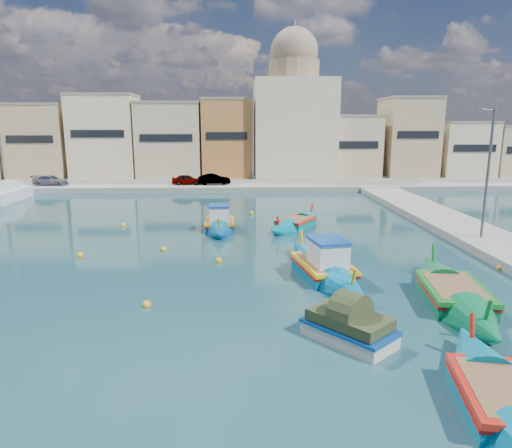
# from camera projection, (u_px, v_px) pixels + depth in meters

# --- Properties ---
(ground) EXTENTS (160.00, 160.00, 0.00)m
(ground) POSITION_uv_depth(u_px,v_px,m) (174.00, 282.00, 20.94)
(ground) COLOR #143A3E
(ground) RESTS_ON ground
(north_quay) EXTENTS (80.00, 8.00, 0.60)m
(north_quay) POSITION_uv_depth(u_px,v_px,m) (213.00, 185.00, 52.12)
(north_quay) COLOR gray
(north_quay) RESTS_ON ground
(north_townhouses) EXTENTS (83.20, 7.87, 10.19)m
(north_townhouses) POSITION_uv_depth(u_px,v_px,m) (268.00, 141.00, 58.55)
(north_townhouses) COLOR #C4B088
(north_townhouses) RESTS_ON ground
(church_block) EXTENTS (10.00, 10.00, 19.10)m
(church_block) POSITION_uv_depth(u_px,v_px,m) (293.00, 114.00, 58.56)
(church_block) COLOR beige
(church_block) RESTS_ON ground
(quay_street_lamp) EXTENTS (1.18, 0.16, 8.00)m
(quay_street_lamp) POSITION_uv_depth(u_px,v_px,m) (487.00, 173.00, 26.48)
(quay_street_lamp) COLOR #595B60
(quay_street_lamp) RESTS_ON ground
(parked_cars) EXTENTS (21.66, 1.83, 1.17)m
(parked_cars) POSITION_uv_depth(u_px,v_px,m) (144.00, 180.00, 50.22)
(parked_cars) COLOR #4C1919
(parked_cars) RESTS_ON north_quay
(luzzu_turquoise_cabin) EXTENTS (3.72, 9.63, 3.02)m
(luzzu_turquoise_cabin) POSITION_uv_depth(u_px,v_px,m) (324.00, 269.00, 21.69)
(luzzu_turquoise_cabin) COLOR #0074A5
(luzzu_turquoise_cabin) RESTS_ON ground
(luzzu_blue_cabin) EXTENTS (2.07, 7.75, 2.73)m
(luzzu_blue_cabin) POSITION_uv_depth(u_px,v_px,m) (220.00, 224.00, 31.52)
(luzzu_blue_cabin) COLOR #00559E
(luzzu_blue_cabin) RESTS_ON ground
(luzzu_cyan_mid) EXTENTS (5.62, 7.35, 2.25)m
(luzzu_cyan_mid) POSITION_uv_depth(u_px,v_px,m) (296.00, 224.00, 32.16)
(luzzu_cyan_mid) COLOR #008197
(luzzu_cyan_mid) RESTS_ON ground
(luzzu_blue_south) EXTENTS (3.60, 9.77, 2.76)m
(luzzu_blue_south) POSITION_uv_depth(u_px,v_px,m) (454.00, 296.00, 18.40)
(luzzu_blue_south) COLOR #0A723F
(luzzu_blue_south) RESTS_ON ground
(luzzu_cyan_south) EXTENTS (3.46, 8.13, 2.46)m
(luzzu_cyan_south) POSITION_uv_depth(u_px,v_px,m) (503.00, 403.00, 11.40)
(luzzu_cyan_south) COLOR #0079A4
(luzzu_cyan_south) RESTS_ON ground
(tender_near) EXTENTS (3.21, 3.34, 1.49)m
(tender_near) POSITION_uv_depth(u_px,v_px,m) (349.00, 328.00, 15.15)
(tender_near) COLOR beige
(tender_near) RESTS_ON ground
(yacht_north) EXTENTS (2.71, 9.23, 12.28)m
(yacht_north) POSITION_uv_depth(u_px,v_px,m) (14.00, 193.00, 45.13)
(yacht_north) COLOR white
(yacht_north) RESTS_ON ground
(mooring_buoys) EXTENTS (22.08, 19.43, 0.36)m
(mooring_buoys) POSITION_uv_depth(u_px,v_px,m) (210.00, 248.00, 26.43)
(mooring_buoys) COLOR yellow
(mooring_buoys) RESTS_ON ground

